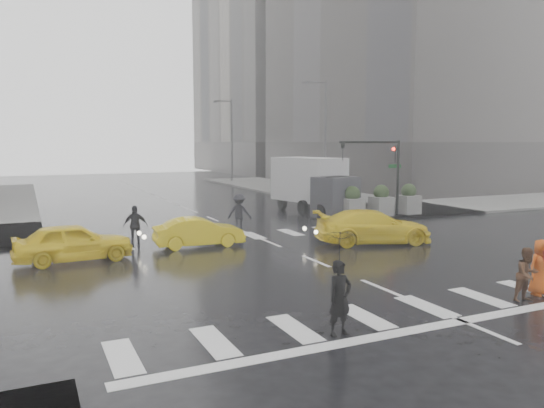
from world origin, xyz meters
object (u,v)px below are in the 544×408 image
traffic_signal_pole (384,163)px  box_truck (316,184)px  pedestrian_brown (527,275)px  pedestrian_orange (541,267)px  taxi_mid (199,232)px  taxi_front (74,242)px

traffic_signal_pole → box_truck: (-2.48, 3.53, -1.39)m
pedestrian_brown → pedestrian_orange: (0.90, 0.28, 0.06)m
pedestrian_orange → taxi_mid: pedestrian_orange is taller
pedestrian_brown → taxi_front: pedestrian_brown is taller
pedestrian_brown → taxi_mid: size_ratio=0.40×
pedestrian_orange → taxi_front: size_ratio=0.39×
taxi_front → taxi_mid: bearing=-84.7°
pedestrian_brown → box_truck: box_truck is taller
taxi_front → box_truck: 16.63m
pedestrian_orange → box_truck: size_ratio=0.25×
traffic_signal_pole → box_truck: bearing=125.1°
taxi_front → taxi_mid: size_ratio=1.13×
traffic_signal_pole → taxi_front: (-17.15, -4.23, -2.50)m
pedestrian_orange → box_truck: box_truck is taller
traffic_signal_pole → box_truck: traffic_signal_pole is taller
pedestrian_brown → taxi_front: (-11.00, 10.58, -0.04)m
pedestrian_brown → box_truck: 18.73m
traffic_signal_pole → pedestrian_orange: traffic_signal_pole is taller
taxi_front → box_truck: size_ratio=0.66×
pedestrian_brown → box_truck: size_ratio=0.24×
pedestrian_orange → taxi_mid: (-6.85, 11.04, -0.21)m
traffic_signal_pole → pedestrian_brown: bearing=-112.6°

